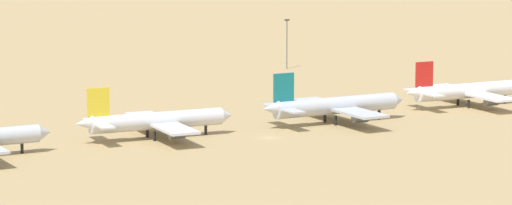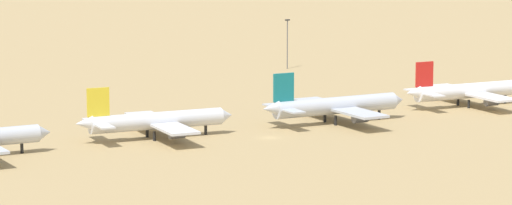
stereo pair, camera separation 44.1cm
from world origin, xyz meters
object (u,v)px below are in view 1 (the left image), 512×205
Objects in this scene: parked_jet_yellow_3 at (155,121)px; parked_jet_teal_4 at (334,106)px; light_pole_mid at (287,41)px; parked_jet_red_5 at (467,91)px.

parked_jet_teal_4 is (50.42, -4.12, 0.24)m from parked_jet_yellow_3.
parked_jet_teal_4 is 2.50× the size of light_pole_mid.
parked_jet_yellow_3 is at bearing -135.65° from light_pole_mid.
light_pole_mid reaches higher than parked_jet_yellow_3.
parked_jet_teal_4 reaches higher than parked_jet_yellow_3.
parked_jet_yellow_3 is 0.95× the size of parked_jet_teal_4.
light_pole_mid is at bearing 94.02° from parked_jet_red_5.
parked_jet_teal_4 is at bearing -115.78° from light_pole_mid.
parked_jet_teal_4 is 112.52m from light_pole_mid.
parked_jet_yellow_3 is at bearing -175.72° from parked_jet_red_5.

